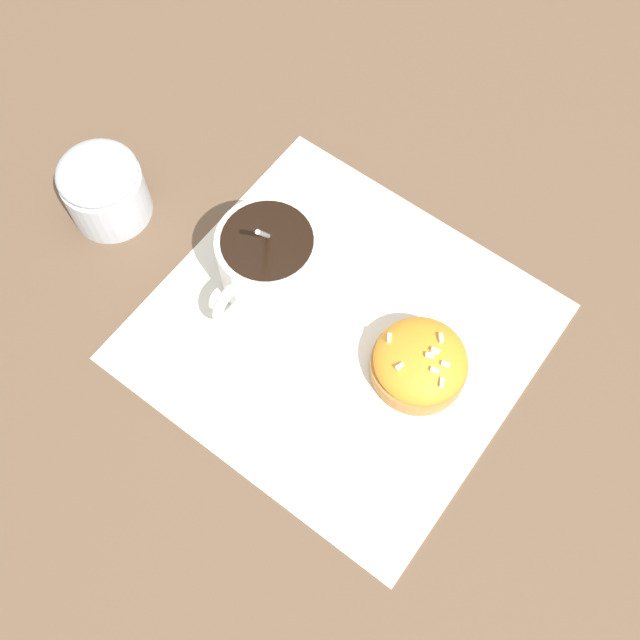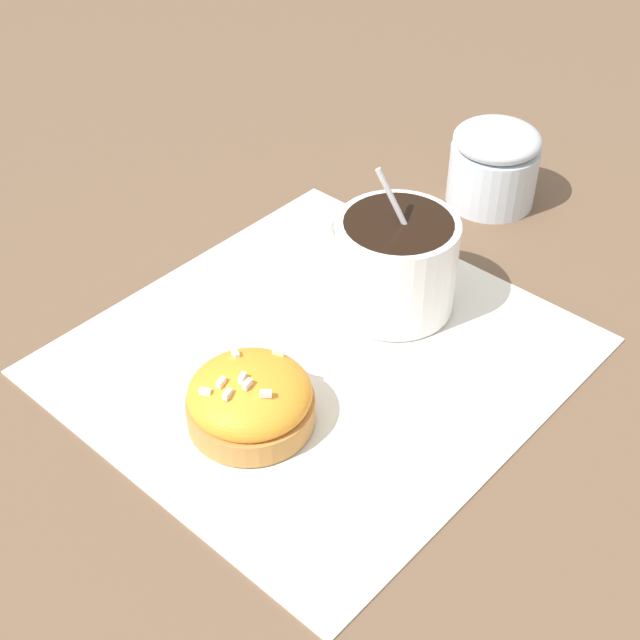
{
  "view_description": "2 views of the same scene",
  "coord_description": "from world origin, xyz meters",
  "views": [
    {
      "loc": [
        0.11,
        -0.24,
        0.59
      ],
      "look_at": [
        -0.01,
        -0.01,
        0.04
      ],
      "focal_mm": 42.0,
      "sensor_mm": 36.0,
      "label": 1
    },
    {
      "loc": [
        0.37,
        0.25,
        0.41
      ],
      "look_at": [
        0.0,
        0.0,
        0.04
      ],
      "focal_mm": 50.0,
      "sensor_mm": 36.0,
      "label": 2
    }
  ],
  "objects": [
    {
      "name": "sugar_bowl",
      "position": [
        -0.24,
        0.01,
        0.04
      ],
      "size": [
        0.07,
        0.07,
        0.07
      ],
      "color": "silver",
      "rests_on": "ground_plane"
    },
    {
      "name": "ground_plane",
      "position": [
        0.0,
        0.0,
        0.0
      ],
      "size": [
        3.0,
        3.0,
        0.0
      ],
      "primitive_type": "plane",
      "color": "brown"
    },
    {
      "name": "frosted_pastry",
      "position": [
        0.07,
        0.0,
        0.02
      ],
      "size": [
        0.08,
        0.08,
        0.04
      ],
      "color": "#C18442",
      "rests_on": "paper_napkin"
    },
    {
      "name": "coffee_cup",
      "position": [
        -0.08,
        0.01,
        0.04
      ],
      "size": [
        0.09,
        0.11,
        0.11
      ],
      "color": "white",
      "rests_on": "paper_napkin"
    },
    {
      "name": "paper_napkin",
      "position": [
        0.0,
        0.0,
        0.0
      ],
      "size": [
        0.34,
        0.33,
        0.0
      ],
      "color": "white",
      "rests_on": "ground_plane"
    }
  ]
}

